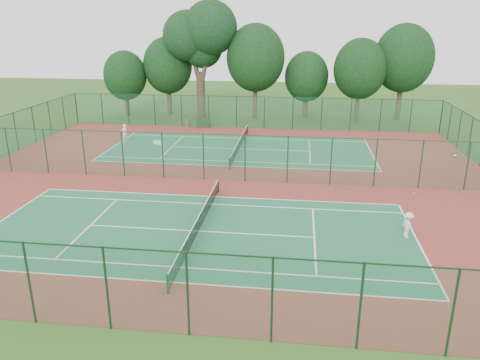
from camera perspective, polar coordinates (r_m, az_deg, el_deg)
name	(u,v)px	position (r m, az deg, el deg)	size (l,w,h in m)	color
ground	(224,180)	(34.69, -1.91, -0.03)	(120.00, 120.00, 0.00)	#2C541A
red_pad	(224,180)	(34.69, -1.91, -0.02)	(40.00, 36.00, 0.01)	maroon
court_near	(199,231)	(26.47, -5.01, -6.24)	(23.77, 10.97, 0.01)	#1E623D
court_far	(240,149)	(43.21, -0.03, 3.81)	(23.77, 10.97, 0.01)	#216841
fence_north	(250,112)	(51.55, 1.26, 8.26)	(40.00, 0.09, 3.50)	#1B5130
fence_south	(147,291)	(18.01, -11.29, -13.16)	(40.00, 0.09, 3.50)	#1A502B
fence_divider	(224,157)	(34.16, -1.94, 2.77)	(40.00, 0.09, 3.50)	#1B5330
tennis_net_near	(199,223)	(26.25, -5.04, -5.19)	(0.10, 12.90, 0.97)	#153A23
tennis_net_far	(240,143)	(43.08, -0.03, 4.49)	(0.10, 12.90, 0.97)	#163D23
player_near	(408,225)	(26.92, 19.80, -5.19)	(0.95, 0.54, 1.46)	silver
player_far	(125,133)	(46.78, -13.89, 5.54)	(0.64, 0.42, 1.76)	white
trash_bin	(187,124)	(52.61, -6.45, 6.86)	(0.45, 0.45, 0.81)	slate
bench	(203,123)	(52.10, -4.52, 6.94)	(1.71, 0.81, 1.01)	#13371E
kit_bag	(158,142)	(45.59, -9.97, 4.53)	(0.87, 0.33, 0.33)	white
stray_ball_a	(217,184)	(33.83, -2.85, -0.46)	(0.07, 0.07, 0.07)	#D6E735
stray_ball_b	(331,188)	(33.50, 10.98, -0.99)	(0.07, 0.07, 0.07)	#D1F037
stray_ball_c	(200,183)	(34.08, -4.86, -0.36)	(0.07, 0.07, 0.07)	gold
big_tree	(201,35)	(57.04, -4.84, 17.16)	(8.84, 6.47, 13.58)	#36281D
evergreen_row	(260,117)	(57.95, 2.40, 7.65)	(39.00, 5.00, 12.00)	black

